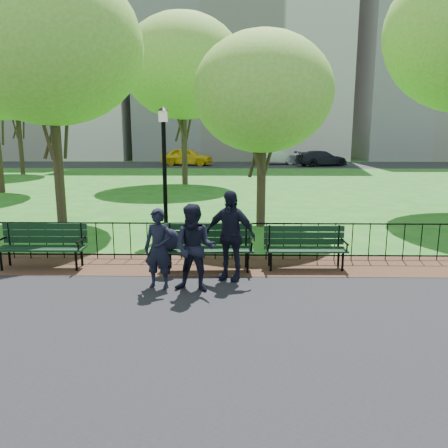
{
  "coord_description": "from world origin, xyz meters",
  "views": [
    {
      "loc": [
        0.98,
        -7.94,
        2.91
      ],
      "look_at": [
        0.82,
        1.5,
        0.97
      ],
      "focal_mm": 35.0,
      "sensor_mm": 36.0,
      "label": 1
    }
  ],
  "objects_px": {
    "tree_far_c": "(183,67)",
    "taxi": "(187,157)",
    "sedan_dark": "(322,158)",
    "park_bench_right_a": "(305,243)",
    "tree_near_e": "(263,93)",
    "sedan_silver": "(276,157)",
    "tree_far_w": "(14,77)",
    "person_right": "(230,235)",
    "tree_near_w": "(49,45)",
    "park_bench_left_a": "(43,241)",
    "person_mid": "(195,248)",
    "person_left": "(159,249)",
    "lamppost": "(164,167)",
    "park_bench_main": "(193,241)"
  },
  "relations": [
    {
      "from": "sedan_silver",
      "to": "lamppost",
      "type": "bearing_deg",
      "value": 163.29
    },
    {
      "from": "taxi",
      "to": "sedan_dark",
      "type": "height_order",
      "value": "taxi"
    },
    {
      "from": "tree_far_c",
      "to": "person_left",
      "type": "bearing_deg",
      "value": -85.53
    },
    {
      "from": "park_bench_right_a",
      "to": "tree_near_e",
      "type": "bearing_deg",
      "value": 97.61
    },
    {
      "from": "park_bench_main",
      "to": "tree_far_c",
      "type": "distance_m",
      "value": 18.01
    },
    {
      "from": "park_bench_left_a",
      "to": "taxi",
      "type": "xyz_separation_m",
      "value": [
        -0.11,
        32.7,
        0.24
      ]
    },
    {
      "from": "park_bench_left_a",
      "to": "tree_near_e",
      "type": "bearing_deg",
      "value": 41.37
    },
    {
      "from": "park_bench_right_a",
      "to": "sedan_silver",
      "type": "relative_size",
      "value": 0.4
    },
    {
      "from": "tree_far_w",
      "to": "lamppost",
      "type": "bearing_deg",
      "value": -55.4
    },
    {
      "from": "tree_far_c",
      "to": "sedan_dark",
      "type": "relative_size",
      "value": 1.96
    },
    {
      "from": "tree_far_w",
      "to": "person_left",
      "type": "relative_size",
      "value": 6.46
    },
    {
      "from": "tree_near_w",
      "to": "taxi",
      "type": "bearing_deg",
      "value": 87.09
    },
    {
      "from": "person_left",
      "to": "person_mid",
      "type": "height_order",
      "value": "person_mid"
    },
    {
      "from": "tree_near_e",
      "to": "sedan_dark",
      "type": "height_order",
      "value": "tree_near_e"
    },
    {
      "from": "park_bench_left_a",
      "to": "sedan_dark",
      "type": "relative_size",
      "value": 0.38
    },
    {
      "from": "tree_near_w",
      "to": "tree_near_e",
      "type": "xyz_separation_m",
      "value": [
        6.63,
        -0.37,
        -1.48
      ]
    },
    {
      "from": "person_mid",
      "to": "person_right",
      "type": "distance_m",
      "value": 0.97
    },
    {
      "from": "park_bench_right_a",
      "to": "person_left",
      "type": "height_order",
      "value": "person_left"
    },
    {
      "from": "person_right",
      "to": "sedan_dark",
      "type": "bearing_deg",
      "value": 97.98
    },
    {
      "from": "tree_near_e",
      "to": "sedan_silver",
      "type": "xyz_separation_m",
      "value": [
        3.4,
        29.47,
        -3.41
      ]
    },
    {
      "from": "tree_near_w",
      "to": "sedan_silver",
      "type": "height_order",
      "value": "tree_near_w"
    },
    {
      "from": "sedan_dark",
      "to": "park_bench_right_a",
      "type": "bearing_deg",
      "value": 150.74
    },
    {
      "from": "tree_far_w",
      "to": "taxi",
      "type": "bearing_deg",
      "value": 40.2
    },
    {
      "from": "lamppost",
      "to": "person_right",
      "type": "height_order",
      "value": "lamppost"
    },
    {
      "from": "sedan_silver",
      "to": "tree_far_c",
      "type": "bearing_deg",
      "value": 152.58
    },
    {
      "from": "person_right",
      "to": "taxi",
      "type": "xyz_separation_m",
      "value": [
        -4.24,
        33.43,
        -0.08
      ]
    },
    {
      "from": "tree_far_c",
      "to": "taxi",
      "type": "xyz_separation_m",
      "value": [
        -1.49,
        16.03,
        -5.81
      ]
    },
    {
      "from": "person_left",
      "to": "tree_near_e",
      "type": "bearing_deg",
      "value": 81.15
    },
    {
      "from": "tree_near_w",
      "to": "sedan_dark",
      "type": "distance_m",
      "value": 30.85
    },
    {
      "from": "park_bench_right_a",
      "to": "person_mid",
      "type": "height_order",
      "value": "person_mid"
    },
    {
      "from": "lamppost",
      "to": "tree_far_w",
      "type": "bearing_deg",
      "value": 124.6
    },
    {
      "from": "park_bench_left_a",
      "to": "tree_near_w",
      "type": "xyz_separation_m",
      "value": [
        -1.52,
        4.99,
        5.02
      ]
    },
    {
      "from": "park_bench_left_a",
      "to": "tree_near_w",
      "type": "relative_size",
      "value": 0.23
    },
    {
      "from": "person_right",
      "to": "sedan_silver",
      "type": "height_order",
      "value": "person_right"
    },
    {
      "from": "person_right",
      "to": "park_bench_main",
      "type": "bearing_deg",
      "value": 169.19
    },
    {
      "from": "tree_far_w",
      "to": "person_right",
      "type": "distance_m",
      "value": 29.12
    },
    {
      "from": "park_bench_main",
      "to": "person_mid",
      "type": "height_order",
      "value": "person_mid"
    },
    {
      "from": "park_bench_left_a",
      "to": "person_left",
      "type": "height_order",
      "value": "person_left"
    },
    {
      "from": "park_bench_right_a",
      "to": "tree_near_e",
      "type": "xyz_separation_m",
      "value": [
        -0.68,
        4.55,
        3.58
      ]
    },
    {
      "from": "park_bench_right_a",
      "to": "taxi",
      "type": "distance_m",
      "value": 33.16
    },
    {
      "from": "park_bench_right_a",
      "to": "person_right",
      "type": "xyz_separation_m",
      "value": [
        -1.65,
        -0.79,
        0.35
      ]
    },
    {
      "from": "tree_far_w",
      "to": "sedan_silver",
      "type": "distance_m",
      "value": 23.58
    },
    {
      "from": "person_right",
      "to": "person_mid",
      "type": "bearing_deg",
      "value": -109.72
    },
    {
      "from": "tree_near_e",
      "to": "sedan_dark",
      "type": "distance_m",
      "value": 28.58
    },
    {
      "from": "lamppost",
      "to": "sedan_silver",
      "type": "height_order",
      "value": "lamppost"
    },
    {
      "from": "tree_near_w",
      "to": "person_mid",
      "type": "relative_size",
      "value": 4.9
    },
    {
      "from": "park_bench_main",
      "to": "tree_near_e",
      "type": "relative_size",
      "value": 0.33
    },
    {
      "from": "park_bench_right_a",
      "to": "sedan_silver",
      "type": "xyz_separation_m",
      "value": [
        2.72,
        34.03,
        0.17
      ]
    },
    {
      "from": "tree_near_e",
      "to": "tree_far_w",
      "type": "distance_m",
      "value": 24.98
    },
    {
      "from": "park_bench_left_a",
      "to": "tree_near_w",
      "type": "height_order",
      "value": "tree_near_w"
    }
  ]
}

